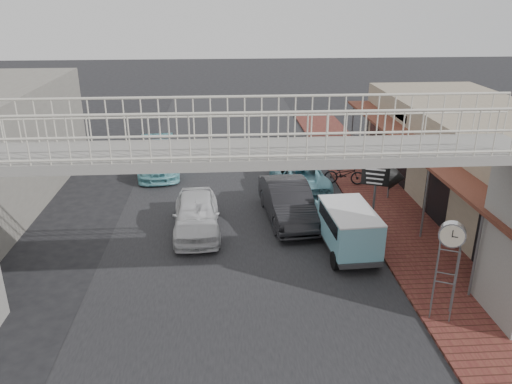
{
  "coord_description": "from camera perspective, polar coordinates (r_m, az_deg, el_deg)",
  "views": [
    {
      "loc": [
        -0.58,
        -15.69,
        8.73
      ],
      "look_at": [
        0.63,
        1.8,
        1.8
      ],
      "focal_mm": 35.0,
      "sensor_mm": 36.0,
      "label": 1
    }
  ],
  "objects": [
    {
      "name": "street_clock",
      "position": [
        14.64,
        21.44,
        -5.02
      ],
      "size": [
        0.76,
        0.75,
        2.95
      ],
      "rotation": [
        0.0,
        0.0,
        -0.43
      ],
      "color": "#59595B",
      "rests_on": "sidewalk"
    },
    {
      "name": "footbridge",
      "position": [
        12.96,
        -1.01,
        -3.82
      ],
      "size": [
        16.4,
        2.4,
        6.34
      ],
      "color": "gray",
      "rests_on": "ground"
    },
    {
      "name": "angkot_van",
      "position": [
        18.17,
        10.42,
        -3.58
      ],
      "size": [
        1.84,
        3.68,
        1.76
      ],
      "rotation": [
        0.0,
        0.0,
        0.06
      ],
      "color": "black",
      "rests_on": "ground"
    },
    {
      "name": "dark_sedan",
      "position": [
        20.6,
        3.68,
        -1.11
      ],
      "size": [
        2.16,
        5.03,
        1.61
      ],
      "primitive_type": "imported",
      "rotation": [
        0.0,
        0.0,
        0.09
      ],
      "color": "black",
      "rests_on": "ground"
    },
    {
      "name": "white_hatchback",
      "position": [
        19.66,
        -6.84,
        -2.54
      ],
      "size": [
        1.95,
        4.48,
        1.5
      ],
      "primitive_type": "imported",
      "rotation": [
        0.0,
        0.0,
        0.04
      ],
      "color": "silver",
      "rests_on": "ground"
    },
    {
      "name": "sidewalk",
      "position": [
        21.79,
        15.39,
        -2.73
      ],
      "size": [
        3.0,
        40.0,
        0.1
      ],
      "primitive_type": "cube",
      "color": "brown",
      "rests_on": "ground"
    },
    {
      "name": "shophouse_row",
      "position": [
        23.8,
        25.33,
        3.04
      ],
      "size": [
        7.2,
        18.0,
        4.0
      ],
      "color": "gray",
      "rests_on": "ground"
    },
    {
      "name": "arrow_sign",
      "position": [
        19.38,
        15.6,
        1.56
      ],
      "size": [
        1.69,
        1.14,
        2.8
      ],
      "rotation": [
        0.0,
        0.0,
        -0.39
      ],
      "color": "#59595B",
      "rests_on": "sidewalk"
    },
    {
      "name": "road_strip",
      "position": [
        17.96,
        -1.61,
        -7.5
      ],
      "size": [
        10.0,
        60.0,
        0.01
      ],
      "primitive_type": "cube",
      "color": "black",
      "rests_on": "ground"
    },
    {
      "name": "ground",
      "position": [
        17.97,
        -1.61,
        -7.51
      ],
      "size": [
        120.0,
        120.0,
        0.0
      ],
      "primitive_type": "plane",
      "color": "black",
      "rests_on": "ground"
    },
    {
      "name": "motorcycle_far",
      "position": [
        28.12,
        10.87,
        4.36
      ],
      "size": [
        1.67,
        0.61,
        0.99
      ],
      "primitive_type": "imported",
      "rotation": [
        0.0,
        0.0,
        1.66
      ],
      "color": "black",
      "rests_on": "sidewalk"
    },
    {
      "name": "angkot_curb",
      "position": [
        24.04,
        4.87,
        2.04
      ],
      "size": [
        2.51,
        5.26,
        1.45
      ],
      "primitive_type": "imported",
      "rotation": [
        0.0,
        0.0,
        3.16
      ],
      "color": "#72B7C7",
      "rests_on": "ground"
    },
    {
      "name": "motorcycle_near",
      "position": [
        24.7,
        10.06,
        2.04
      ],
      "size": [
        2.04,
        1.03,
        1.02
      ],
      "primitive_type": "imported",
      "rotation": [
        0.0,
        0.0,
        1.38
      ],
      "color": "black",
      "rests_on": "sidewalk"
    },
    {
      "name": "angkot_far",
      "position": [
        26.78,
        -11.12,
        3.8
      ],
      "size": [
        2.66,
        5.33,
        1.49
      ],
      "primitive_type": "imported",
      "rotation": [
        0.0,
        0.0,
        0.12
      ],
      "color": "#76C4CE",
      "rests_on": "ground"
    }
  ]
}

